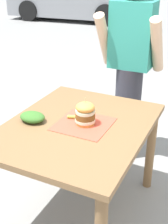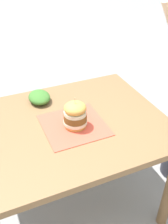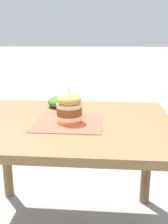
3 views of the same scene
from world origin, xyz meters
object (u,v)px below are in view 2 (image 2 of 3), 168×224
Objects in this scene: sandwich at (75,115)px; side_salad at (39,97)px; pickle_spear at (74,113)px; patio_table at (69,137)px.

sandwich reaches higher than side_salad.
side_salad reaches higher than pickle_spear.
pickle_spear is 0.28m from side_salad.
side_salad is (-0.30, -0.09, 0.15)m from patio_table.
pickle_spear reaches higher than patio_table.
sandwich is 1.06× the size of side_salad.
patio_table is at bearing -149.26° from sandwich.
patio_table is 0.20m from sandwich.
side_salad is (-0.34, -0.12, -0.05)m from sandwich.
sandwich is at bearing -17.95° from pickle_spear.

